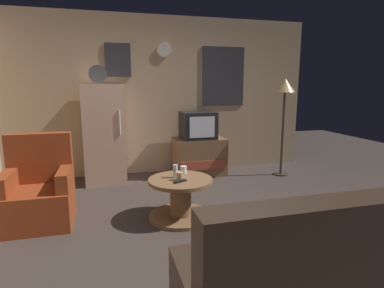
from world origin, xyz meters
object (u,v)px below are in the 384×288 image
at_px(mug_ceramic_tan, 180,176).
at_px(armchair, 39,192).
at_px(standing_lamp, 285,93).
at_px(coffee_table, 181,198).
at_px(tv_stand, 199,156).
at_px(couch, 319,279).
at_px(crt_tv, 198,125).
at_px(mug_ceramic_white, 183,170).
at_px(remote_control, 180,181).
at_px(fridge, 105,134).
at_px(wine_glass, 175,171).

height_order(mug_ceramic_tan, armchair, armchair).
relative_size(standing_lamp, coffee_table, 2.21).
distance_m(tv_stand, mug_ceramic_tan, 1.85).
relative_size(standing_lamp, couch, 0.94).
distance_m(crt_tv, mug_ceramic_white, 1.61).
distance_m(mug_ceramic_tan, remote_control, 0.08).
xyz_separation_m(tv_stand, standing_lamp, (1.32, -0.39, 1.05)).
height_order(crt_tv, mug_ceramic_white, crt_tv).
relative_size(tv_stand, mug_ceramic_tan, 9.33).
xyz_separation_m(fridge, wine_glass, (0.76, -1.59, -0.22)).
xyz_separation_m(standing_lamp, mug_ceramic_tan, (-2.04, -1.31, -0.85)).
bearing_deg(wine_glass, standing_lamp, 30.24).
bearing_deg(coffee_table, standing_lamp, 32.08).
xyz_separation_m(standing_lamp, couch, (-1.56, -3.06, -1.05)).
relative_size(mug_ceramic_tan, armchair, 0.09).
bearing_deg(standing_lamp, remote_control, -146.03).
relative_size(fridge, coffee_table, 2.46).
bearing_deg(coffee_table, fridge, 116.05).
height_order(tv_stand, couch, couch).
bearing_deg(mug_ceramic_tan, crt_tv, 67.64).
relative_size(tv_stand, armchair, 0.88).
distance_m(wine_glass, mug_ceramic_tan, 0.11).
relative_size(crt_tv, armchair, 0.56).
xyz_separation_m(wine_glass, couch, (0.50, -1.86, -0.22)).
bearing_deg(couch, mug_ceramic_white, 100.70).
bearing_deg(armchair, tv_stand, 31.48).
xyz_separation_m(coffee_table, mug_ceramic_tan, (-0.02, -0.04, 0.27)).
relative_size(tv_stand, mug_ceramic_white, 9.33).
distance_m(standing_lamp, remote_control, 2.63).
bearing_deg(fridge, crt_tv, 0.03).
distance_m(crt_tv, standing_lamp, 1.49).
height_order(standing_lamp, mug_ceramic_tan, standing_lamp).
distance_m(mug_ceramic_white, couch, 2.04).
distance_m(crt_tv, mug_ceramic_tan, 1.86).
relative_size(tv_stand, crt_tv, 1.56).
xyz_separation_m(mug_ceramic_white, mug_ceramic_tan, (-0.10, -0.24, 0.00)).
relative_size(mug_ceramic_white, couch, 0.05).
bearing_deg(mug_ceramic_tan, fridge, 114.96).
relative_size(coffee_table, mug_ceramic_white, 8.00).
bearing_deg(remote_control, tv_stand, 41.98).
xyz_separation_m(mug_ceramic_white, couch, (0.38, -2.00, -0.19)).
distance_m(mug_ceramic_white, remote_control, 0.34).
bearing_deg(remote_control, armchair, 138.78).
bearing_deg(wine_glass, mug_ceramic_white, 47.41).
bearing_deg(tv_stand, mug_ceramic_white, -113.11).
height_order(fridge, standing_lamp, fridge).
bearing_deg(armchair, mug_ceramic_white, -3.61).
distance_m(fridge, tv_stand, 1.58).
bearing_deg(coffee_table, remote_control, -105.04).
xyz_separation_m(tv_stand, mug_ceramic_white, (-0.62, -1.45, 0.20)).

